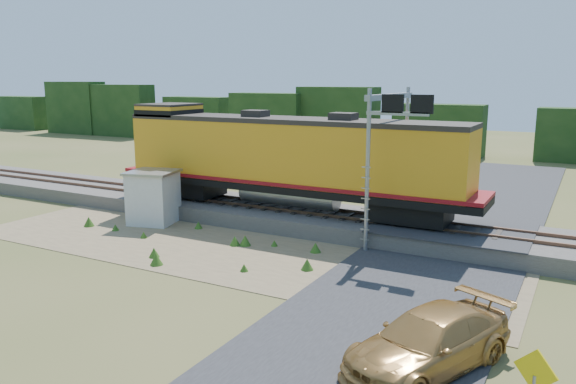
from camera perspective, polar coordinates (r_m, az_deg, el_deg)
The scene contains 11 objects.
ground at distance 24.52m, azimuth -3.20°, elevation -6.75°, with size 140.00×140.00×0.00m, color #475123.
ballast at distance 29.47m, azimuth 2.95°, elevation -2.82°, with size 70.00×5.00×0.80m, color slate.
rails at distance 29.36m, azimuth 2.96°, elevation -1.91°, with size 70.00×1.54×0.16m.
dirt_shoulder at distance 25.96m, azimuth -6.39°, elevation -5.73°, with size 26.00×8.00×0.03m, color #8C7754.
road at distance 22.49m, azimuth 13.37°, elevation -8.50°, with size 7.00×66.00×0.86m.
tree_line_north at distance 59.25m, azimuth 16.61°, elevation 6.49°, with size 130.00×3.00×6.50m.
weed_clumps at distance 26.52m, azimuth -9.55°, elevation -5.48°, with size 15.00×6.20×0.56m, color #345E1B, non-canonical shape.
locomotive at distance 29.76m, azimuth -0.42°, elevation 3.53°, with size 20.44×3.12×5.27m.
shed at distance 30.85m, azimuth -13.51°, elevation -0.49°, with size 2.93×2.93×2.86m.
signal_gantry at distance 26.50m, azimuth 10.58°, elevation 6.43°, with size 2.87×6.20×7.24m.
car at distance 15.85m, azimuth 14.10°, elevation -14.52°, with size 2.19×5.38×1.56m, color #B28342.
Camera 1 is at (12.33, -19.78, 7.60)m, focal length 35.00 mm.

